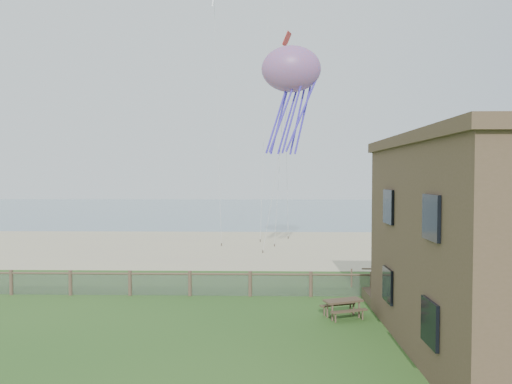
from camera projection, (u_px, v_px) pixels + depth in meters
ground at (244, 340)px, 16.60m from camera, size 160.00×160.00×0.00m
sand_beach at (257, 246)px, 38.58m from camera, size 72.00×20.00×0.02m
ocean at (262, 209)px, 82.54m from camera, size 160.00×68.00×0.02m
chainlink_fence at (250, 285)px, 22.58m from camera, size 36.20×0.20×1.25m
picnic_table at (343, 310)px, 19.18m from camera, size 1.94×1.70×0.68m
octopus_kite at (291, 98)px, 31.82m from camera, size 4.15×3.16×7.92m
kite_red at (287, 45)px, 33.93m from camera, size 1.74×1.50×2.07m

